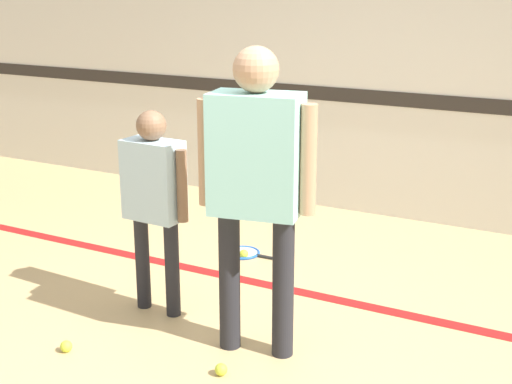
% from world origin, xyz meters
% --- Properties ---
extents(ground_plane, '(16.00, 16.00, 0.00)m').
position_xyz_m(ground_plane, '(0.00, 0.00, 0.00)').
color(ground_plane, tan).
extents(wall_back, '(16.00, 0.07, 3.20)m').
position_xyz_m(wall_back, '(0.00, 2.65, 1.60)').
color(wall_back, silver).
rests_on(wall_back, ground_plane).
extents(floor_stripe, '(14.40, 0.10, 0.01)m').
position_xyz_m(floor_stripe, '(0.00, 0.84, 0.00)').
color(floor_stripe, red).
rests_on(floor_stripe, ground_plane).
extents(person_instructor, '(0.62, 0.34, 1.66)m').
position_xyz_m(person_instructor, '(0.10, 0.03, 1.03)').
color(person_instructor, '#232328').
rests_on(person_instructor, ground_plane).
extents(person_student_left, '(0.48, 0.21, 1.25)m').
position_xyz_m(person_student_left, '(-0.67, 0.19, 0.78)').
color(person_student_left, '#232328').
rests_on(person_student_left, ground_plane).
extents(racket_spare_on_floor, '(0.47, 0.27, 0.03)m').
position_xyz_m(racket_spare_on_floor, '(-0.64, 1.26, 0.01)').
color(racket_spare_on_floor, blue).
rests_on(racket_spare_on_floor, ground_plane).
extents(tennis_ball_near_instructor, '(0.07, 0.07, 0.07)m').
position_xyz_m(tennis_ball_near_instructor, '(0.06, -0.28, 0.03)').
color(tennis_ball_near_instructor, '#CCE038').
rests_on(tennis_ball_near_instructor, ground_plane).
extents(tennis_ball_by_spare_racket, '(0.07, 0.07, 0.07)m').
position_xyz_m(tennis_ball_by_spare_racket, '(-0.62, 1.19, 0.03)').
color(tennis_ball_by_spare_racket, '#CCE038').
rests_on(tennis_ball_by_spare_racket, ground_plane).
extents(tennis_ball_stray_left, '(0.07, 0.07, 0.07)m').
position_xyz_m(tennis_ball_stray_left, '(-0.82, -0.48, 0.03)').
color(tennis_ball_stray_left, '#CCE038').
rests_on(tennis_ball_stray_left, ground_plane).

